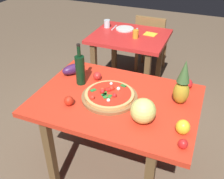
# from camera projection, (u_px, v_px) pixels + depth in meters

# --- Properties ---
(ground_plane) EXTENTS (10.00, 10.00, 0.00)m
(ground_plane) POSITION_uv_depth(u_px,v_px,m) (115.00, 167.00, 2.39)
(ground_plane) COLOR brown
(display_table) EXTENTS (1.23, 0.88, 0.77)m
(display_table) POSITION_uv_depth(u_px,v_px,m) (116.00, 108.00, 2.02)
(display_table) COLOR brown
(display_table) RESTS_ON ground_plane
(background_table) EXTENTS (0.88, 0.75, 0.77)m
(background_table) POSITION_uv_depth(u_px,v_px,m) (129.00, 45.00, 3.12)
(background_table) COLOR brown
(background_table) RESTS_ON ground_plane
(dining_chair) EXTENTS (0.40, 0.40, 0.85)m
(dining_chair) POSITION_uv_depth(u_px,v_px,m) (151.00, 41.00, 3.63)
(dining_chair) COLOR olive
(dining_chair) RESTS_ON ground_plane
(pizza_board) EXTENTS (0.42, 0.42, 0.02)m
(pizza_board) POSITION_uv_depth(u_px,v_px,m) (110.00, 97.00, 1.96)
(pizza_board) COLOR olive
(pizza_board) RESTS_ON display_table
(pizza) EXTENTS (0.37, 0.37, 0.06)m
(pizza) POSITION_uv_depth(u_px,v_px,m) (109.00, 94.00, 1.94)
(pizza) COLOR #E7A55F
(pizza) RESTS_ON pizza_board
(wine_bottle) EXTENTS (0.08, 0.08, 0.35)m
(wine_bottle) POSITION_uv_depth(u_px,v_px,m) (80.00, 69.00, 2.07)
(wine_bottle) COLOR black
(wine_bottle) RESTS_ON display_table
(pineapple_left) EXTENTS (0.12, 0.12, 0.35)m
(pineapple_left) POSITION_uv_depth(u_px,v_px,m) (182.00, 85.00, 1.83)
(pineapple_left) COLOR #B49326
(pineapple_left) RESTS_ON display_table
(melon) EXTENTS (0.17, 0.17, 0.17)m
(melon) POSITION_uv_depth(u_px,v_px,m) (143.00, 111.00, 1.69)
(melon) COLOR #DAE173
(melon) RESTS_ON display_table
(bell_pepper) EXTENTS (0.09, 0.09, 0.10)m
(bell_pepper) POSITION_uv_depth(u_px,v_px,m) (183.00, 127.00, 1.62)
(bell_pepper) COLOR yellow
(bell_pepper) RESTS_ON display_table
(eggplant) EXTENTS (0.19, 0.22, 0.09)m
(eggplant) POSITION_uv_depth(u_px,v_px,m) (73.00, 69.00, 2.25)
(eggplant) COLOR #421E4D
(eggplant) RESTS_ON display_table
(tomato_beside_pepper) EXTENTS (0.06, 0.06, 0.06)m
(tomato_beside_pepper) POSITION_uv_depth(u_px,v_px,m) (183.00, 144.00, 1.52)
(tomato_beside_pepper) COLOR red
(tomato_beside_pepper) RESTS_ON display_table
(tomato_by_bottle) EXTENTS (0.07, 0.07, 0.07)m
(tomato_by_bottle) POSITION_uv_depth(u_px,v_px,m) (97.00, 76.00, 2.18)
(tomato_by_bottle) COLOR red
(tomato_by_bottle) RESTS_ON display_table
(tomato_near_board) EXTENTS (0.07, 0.07, 0.07)m
(tomato_near_board) POSITION_uv_depth(u_px,v_px,m) (69.00, 101.00, 1.87)
(tomato_near_board) COLOR red
(tomato_near_board) RESTS_ON display_table
(tomato_at_corner) EXTENTS (0.08, 0.08, 0.08)m
(tomato_at_corner) POSITION_uv_depth(u_px,v_px,m) (188.00, 84.00, 2.07)
(tomato_at_corner) COLOR red
(tomato_at_corner) RESTS_ON display_table
(drinking_glass_juice) EXTENTS (0.07, 0.07, 0.10)m
(drinking_glass_juice) POSITION_uv_depth(u_px,v_px,m) (136.00, 34.00, 2.93)
(drinking_glass_juice) COLOR orange
(drinking_glass_juice) RESTS_ON background_table
(drinking_glass_water) EXTENTS (0.07, 0.07, 0.09)m
(drinking_glass_water) POSITION_uv_depth(u_px,v_px,m) (107.00, 24.00, 3.23)
(drinking_glass_water) COLOR silver
(drinking_glass_water) RESTS_ON background_table
(dinner_plate) EXTENTS (0.22, 0.22, 0.02)m
(dinner_plate) POSITION_uv_depth(u_px,v_px,m) (125.00, 29.00, 3.19)
(dinner_plate) COLOR white
(dinner_plate) RESTS_ON background_table
(fork_utensil) EXTENTS (0.02, 0.18, 0.01)m
(fork_utensil) POSITION_uv_depth(u_px,v_px,m) (114.00, 28.00, 3.24)
(fork_utensil) COLOR silver
(fork_utensil) RESTS_ON background_table
(knife_utensil) EXTENTS (0.02, 0.18, 0.01)m
(knife_utensil) POSITION_uv_depth(u_px,v_px,m) (136.00, 31.00, 3.15)
(knife_utensil) COLOR silver
(knife_utensil) RESTS_ON background_table
(napkin_folded) EXTENTS (0.15, 0.14, 0.01)m
(napkin_folded) POSITION_uv_depth(u_px,v_px,m) (150.00, 34.00, 3.05)
(napkin_folded) COLOR yellow
(napkin_folded) RESTS_ON background_table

